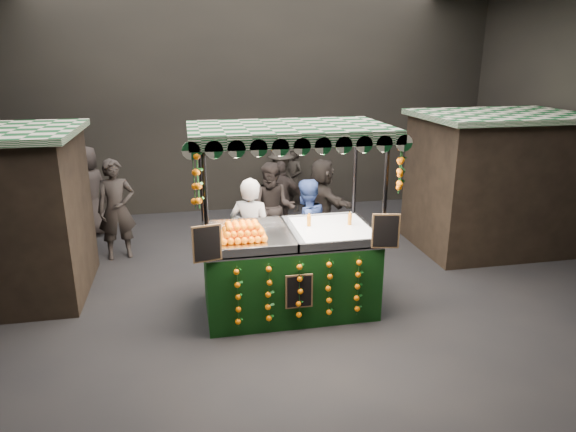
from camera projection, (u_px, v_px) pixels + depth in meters
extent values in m
plane|color=black|center=(283.00, 299.00, 7.96)|extent=(12.00, 12.00, 0.00)
cube|color=black|center=(242.00, 105.00, 11.88)|extent=(12.00, 0.10, 5.00)
cube|color=black|center=(473.00, 294.00, 2.54)|extent=(12.00, 0.10, 5.00)
cube|color=black|center=(493.00, 184.00, 9.82)|extent=(2.80, 2.00, 2.50)
cube|color=#0F481F|center=(502.00, 116.00, 9.43)|extent=(3.00, 2.20, 0.10)
cube|color=black|center=(289.00, 274.00, 7.52)|extent=(2.41, 1.32, 1.10)
cube|color=#BABDC2|center=(289.00, 238.00, 7.35)|extent=(2.41, 1.32, 0.04)
cylinder|color=black|center=(208.00, 246.00, 6.48)|extent=(0.05, 0.05, 2.63)
cylinder|color=black|center=(383.00, 233.00, 6.93)|extent=(0.05, 0.05, 2.63)
cylinder|color=black|center=(203.00, 216.00, 7.65)|extent=(0.05, 0.05, 2.63)
cylinder|color=black|center=(353.00, 207.00, 8.10)|extent=(0.05, 0.05, 2.63)
cube|color=#0F481F|center=(289.00, 129.00, 6.88)|extent=(2.69, 1.59, 0.09)
cube|color=white|center=(333.00, 230.00, 7.45)|extent=(1.07, 1.18, 0.09)
cube|color=black|center=(207.00, 243.00, 6.40)|extent=(0.37, 0.10, 0.48)
cube|color=black|center=(386.00, 231.00, 6.85)|extent=(0.37, 0.10, 0.48)
cube|color=black|center=(299.00, 291.00, 6.85)|extent=(0.37, 0.03, 0.48)
imported|color=slate|center=(251.00, 235.00, 8.06)|extent=(0.79, 0.67, 1.83)
imported|color=navy|center=(305.00, 229.00, 8.56)|extent=(1.01, 0.91, 1.69)
imported|color=#282321|center=(117.00, 209.00, 9.33)|extent=(0.75, 0.57, 1.85)
imported|color=black|center=(273.00, 209.00, 9.57)|extent=(1.02, 0.90, 1.75)
imported|color=#2D2624|center=(282.00, 198.00, 10.60)|extent=(0.98, 0.61, 1.56)
imported|color=#292521|center=(281.00, 183.00, 11.69)|extent=(1.21, 1.03, 1.63)
imported|color=#2D2624|center=(88.00, 191.00, 10.52)|extent=(1.09, 1.05, 1.88)
imported|color=#2A2522|center=(322.00, 201.00, 10.14)|extent=(0.88, 1.65, 1.70)
imported|color=black|center=(293.00, 180.00, 12.25)|extent=(0.60, 0.66, 1.52)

